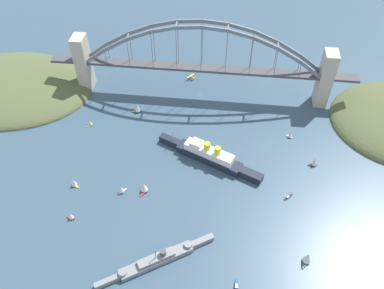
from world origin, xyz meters
The scene contains 17 objects.
ground_plane centered at (0.00, 0.00, 0.00)m, with size 1400.00×1400.00×0.00m, color #385166.
harbor_arch_bridge centered at (0.00, 0.00, 31.56)m, with size 290.90×17.31×78.16m.
headland_east_shore centered at (190.27, 12.14, 0.00)m, with size 167.83×126.06×25.69m.
ocean_liner centered at (-15.72, 88.07, 5.90)m, with size 91.01×45.32×19.26m.
naval_cruiser centered at (11.71, 184.72, 2.97)m, with size 75.56×49.19×16.88m.
seaplane_taxiing_near_bridge centered at (12.46, -23.28, 2.09)m, with size 8.27×8.87×5.03m.
small_boat_0 centered at (49.98, 129.37, 3.92)m, with size 6.61×6.81×8.24m.
small_boat_1 centered at (32.55, 125.88, 4.58)m, with size 7.24×10.76×9.84m.
small_boat_2 centered at (-84.92, 52.60, 2.99)m, with size 6.07×4.83×6.32m.
small_boat_3 centered at (-79.95, 119.93, 0.64)m, with size 6.88×6.94×1.79m.
small_boat_4 centered at (56.96, 34.15, 4.88)m, with size 8.82×5.95×10.55m.
small_boat_5 centered at (96.55, 57.22, 2.93)m, with size 4.81×6.09×6.31m.
small_boat_6 centered at (-42.48, 196.48, 0.89)m, with size 2.47×9.34×2.52m.
small_boat_7 centered at (88.90, 127.10, 4.01)m, with size 7.70×6.04×8.64m.
small_boat_8 centered at (-102.96, 83.77, 4.35)m, with size 7.97×5.13×9.47m.
small_boat_9 centered at (81.46, 157.46, 3.32)m, with size 6.65×4.21×7.09m.
small_boat_10 centered at (-89.38, 173.11, 5.28)m, with size 7.80×10.09×11.28m.
Camera 1 is at (-26.58, 313.73, 253.63)m, focal length 37.54 mm.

